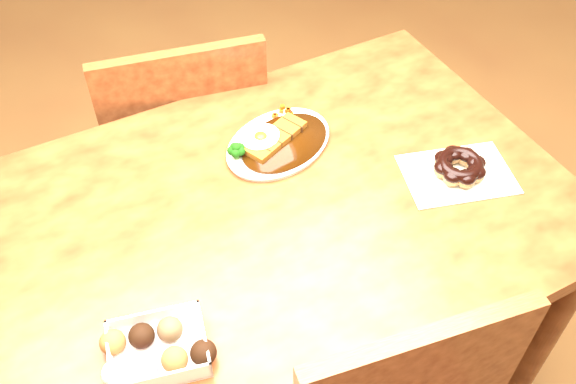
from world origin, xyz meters
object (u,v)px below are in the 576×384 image
donut_box (156,349)px  table (269,244)px  katsu_curry_plate (276,141)px  chair_far (186,146)px  pon_de_ring (459,167)px

donut_box → table: bearing=33.4°
table → katsu_curry_plate: katsu_curry_plate is taller
table → chair_far: 0.56m
chair_far → donut_box: size_ratio=4.75×
chair_far → katsu_curry_plate: size_ratio=2.96×
katsu_curry_plate → donut_box: (-0.40, -0.35, 0.01)m
chair_far → pon_de_ring: (0.38, -0.63, 0.29)m
chair_far → pon_de_ring: chair_far is taller
katsu_curry_plate → pon_de_ring: (0.29, -0.25, 0.01)m
katsu_curry_plate → donut_box: 0.53m
donut_box → pon_de_ring: 0.69m
table → katsu_curry_plate: bearing=57.7°
katsu_curry_plate → chair_far: bearing=103.5°
table → pon_de_ring: (0.39, -0.09, 0.12)m
chair_far → pon_de_ring: 0.79m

